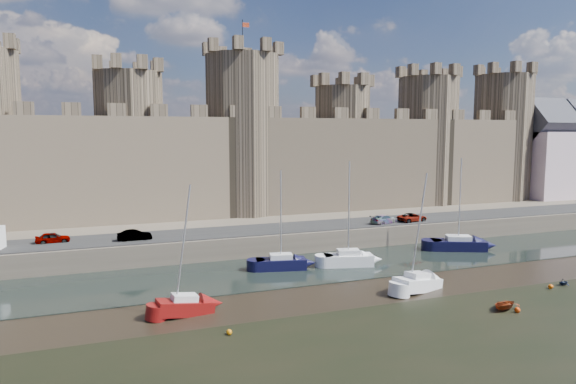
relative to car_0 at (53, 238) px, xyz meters
name	(u,v)px	position (x,y,z in m)	size (l,w,h in m)	color
ground	(422,368)	(23.18, -34.61, -3.10)	(160.00, 160.00, 0.00)	black
water_channel	(287,270)	(23.18, -10.61, -3.06)	(160.00, 12.00, 0.08)	black
quay	(214,210)	(23.18, 25.39, -1.85)	(160.00, 60.00, 2.50)	#4C443A
road	(259,230)	(23.18, -0.61, -0.55)	(160.00, 7.00, 0.10)	black
castle	(226,151)	(22.55, 13.39, 8.58)	(108.50, 11.00, 29.00)	#42382B
car_0	(53,238)	(0.00, 0.00, 0.00)	(1.41, 3.49, 1.19)	gray
car_1	(135,235)	(8.40, -1.80, 0.02)	(1.29, 3.70, 1.22)	gray
car_2	(384,219)	(39.90, -2.15, 0.01)	(1.69, 4.16, 1.21)	gray
car_3	(412,217)	(44.14, -2.20, -0.01)	(1.95, 4.23, 1.18)	gray
sailboat_1	(281,262)	(22.59, -10.24, -2.28)	(5.53, 3.10, 10.46)	black
sailboat_2	(348,258)	(29.89, -11.43, -2.22)	(5.59, 3.28, 11.33)	white
sailboat_3	(458,244)	(45.99, -9.41, -2.24)	(6.90, 4.89, 11.28)	black
sailboat_4	(185,305)	(10.94, -20.11, -2.33)	(4.66, 2.33, 10.44)	maroon
sailboat_5	(417,282)	(31.93, -21.28, -2.32)	(5.37, 3.37, 10.83)	white
dinghy_4	(504,306)	(35.62, -28.05, -2.81)	(2.00, 0.58, 2.80)	maroon
dinghy_7	(564,282)	(45.84, -24.80, -2.78)	(1.02, 0.62, 1.18)	black
buoy_1	(229,332)	(13.25, -25.41, -2.89)	(0.42, 0.42, 0.42)	orange
buoy_3	(551,286)	(43.86, -25.15, -2.87)	(0.44, 0.44, 0.44)	#E3590A
buoy_5	(517,310)	(36.12, -29.03, -2.87)	(0.45, 0.45, 0.45)	red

